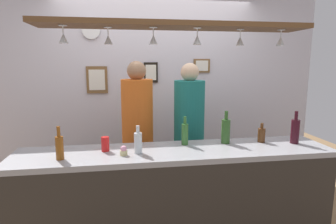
# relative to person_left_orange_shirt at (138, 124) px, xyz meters

# --- Properties ---
(back_wall) EXTENTS (4.40, 0.06, 2.60)m
(back_wall) POSITION_rel_person_left_orange_shirt_xyz_m (0.29, 0.70, 0.26)
(back_wall) COLOR silver
(back_wall) RESTS_ON ground_plane
(bar_counter) EXTENTS (2.70, 0.55, 0.97)m
(bar_counter) POSITION_rel_person_left_orange_shirt_xyz_m (0.29, -0.90, -0.38)
(bar_counter) COLOR #99999E
(bar_counter) RESTS_ON ground_plane
(overhead_glass_rack) EXTENTS (2.20, 0.36, 0.04)m
(overhead_glass_rack) POSITION_rel_person_left_orange_shirt_xyz_m (0.29, -0.70, 0.96)
(overhead_glass_rack) COLOR brown
(hanging_wineglass_far_left) EXTENTS (0.07, 0.07, 0.13)m
(hanging_wineglass_far_left) POSITION_rel_person_left_orange_shirt_xyz_m (-0.58, -0.74, 0.85)
(hanging_wineglass_far_left) COLOR silver
(hanging_wineglass_far_left) RESTS_ON overhead_glass_rack
(hanging_wineglass_left) EXTENTS (0.07, 0.07, 0.13)m
(hanging_wineglass_left) POSITION_rel_person_left_orange_shirt_xyz_m (-0.25, -0.68, 0.85)
(hanging_wineglass_left) COLOR silver
(hanging_wineglass_left) RESTS_ON overhead_glass_rack
(hanging_wineglass_center_left) EXTENTS (0.07, 0.07, 0.13)m
(hanging_wineglass_center_left) POSITION_rel_person_left_orange_shirt_xyz_m (0.10, -0.73, 0.85)
(hanging_wineglass_center_left) COLOR silver
(hanging_wineglass_center_left) RESTS_ON overhead_glass_rack
(hanging_wineglass_center) EXTENTS (0.07, 0.07, 0.13)m
(hanging_wineglass_center) POSITION_rel_person_left_orange_shirt_xyz_m (0.45, -0.76, 0.85)
(hanging_wineglass_center) COLOR silver
(hanging_wineglass_center) RESTS_ON overhead_glass_rack
(hanging_wineglass_center_right) EXTENTS (0.07, 0.07, 0.13)m
(hanging_wineglass_center_right) POSITION_rel_person_left_orange_shirt_xyz_m (0.84, -0.71, 0.85)
(hanging_wineglass_center_right) COLOR silver
(hanging_wineglass_center_right) RESTS_ON overhead_glass_rack
(hanging_wineglass_right) EXTENTS (0.07, 0.07, 0.13)m
(hanging_wineglass_right) POSITION_rel_person_left_orange_shirt_xyz_m (1.19, -0.74, 0.85)
(hanging_wineglass_right) COLOR silver
(hanging_wineglass_right) RESTS_ON overhead_glass_rack
(person_left_orange_shirt) EXTENTS (0.34, 0.34, 1.72)m
(person_left_orange_shirt) POSITION_rel_person_left_orange_shirt_xyz_m (0.00, 0.00, 0.00)
(person_left_orange_shirt) COLOR #2D334C
(person_left_orange_shirt) RESTS_ON ground_plane
(person_right_teal_shirt) EXTENTS (0.34, 0.34, 1.70)m
(person_right_teal_shirt) POSITION_rel_person_left_orange_shirt_xyz_m (0.58, 0.00, -0.01)
(person_right_teal_shirt) COLOR #2D334C
(person_right_teal_shirt) RESTS_ON ground_plane
(bottle_beer_green_import) EXTENTS (0.06, 0.06, 0.26)m
(bottle_beer_green_import) POSITION_rel_person_left_orange_shirt_xyz_m (0.40, -0.60, 0.03)
(bottle_beer_green_import) COLOR #336B2D
(bottle_beer_green_import) RESTS_ON bar_counter
(bottle_soda_clear) EXTENTS (0.06, 0.06, 0.23)m
(bottle_soda_clear) POSITION_rel_person_left_orange_shirt_xyz_m (-0.04, -0.78, 0.02)
(bottle_soda_clear) COLOR silver
(bottle_soda_clear) RESTS_ON bar_counter
(bottle_beer_amber_tall) EXTENTS (0.06, 0.06, 0.26)m
(bottle_beer_amber_tall) POSITION_rel_person_left_orange_shirt_xyz_m (-0.63, -0.85, 0.03)
(bottle_beer_amber_tall) COLOR brown
(bottle_beer_amber_tall) RESTS_ON bar_counter
(bottle_wine_dark_red) EXTENTS (0.08, 0.08, 0.30)m
(bottle_wine_dark_red) POSITION_rel_person_left_orange_shirt_xyz_m (1.40, -0.72, 0.05)
(bottle_wine_dark_red) COLOR #380F19
(bottle_wine_dark_red) RESTS_ON bar_counter
(bottle_beer_brown_stubby) EXTENTS (0.07, 0.07, 0.18)m
(bottle_beer_brown_stubby) POSITION_rel_person_left_orange_shirt_xyz_m (1.12, -0.63, 0.00)
(bottle_beer_brown_stubby) COLOR #512D14
(bottle_beer_brown_stubby) RESTS_ON bar_counter
(bottle_champagne_green) EXTENTS (0.08, 0.08, 0.30)m
(bottle_champagne_green) POSITION_rel_person_left_orange_shirt_xyz_m (0.78, -0.61, 0.05)
(bottle_champagne_green) COLOR #2D5623
(bottle_champagne_green) RESTS_ON bar_counter
(drink_can) EXTENTS (0.07, 0.07, 0.12)m
(drink_can) POSITION_rel_person_left_orange_shirt_xyz_m (-0.30, -0.69, -0.01)
(drink_can) COLOR red
(drink_can) RESTS_ON bar_counter
(cupcake) EXTENTS (0.06, 0.06, 0.08)m
(cupcake) POSITION_rel_person_left_orange_shirt_xyz_m (-0.15, -0.82, -0.03)
(cupcake) COLOR beige
(cupcake) RESTS_ON bar_counter
(picture_frame_upper_small) EXTENTS (0.22, 0.02, 0.18)m
(picture_frame_upper_small) POSITION_rel_person_left_orange_shirt_xyz_m (0.90, 0.66, 0.63)
(picture_frame_upper_small) COLOR brown
(picture_frame_upper_small) RESTS_ON back_wall
(picture_frame_caricature) EXTENTS (0.26, 0.02, 0.34)m
(picture_frame_caricature) POSITION_rel_person_left_orange_shirt_xyz_m (-0.47, 0.66, 0.45)
(picture_frame_caricature) COLOR brown
(picture_frame_caricature) RESTS_ON back_wall
(picture_frame_crest) EXTENTS (0.18, 0.02, 0.26)m
(picture_frame_crest) POSITION_rel_person_left_orange_shirt_xyz_m (0.21, 0.66, 0.54)
(picture_frame_crest) COLOR black
(picture_frame_crest) RESTS_ON back_wall
(wall_clock) EXTENTS (0.22, 0.03, 0.22)m
(wall_clock) POSITION_rel_person_left_orange_shirt_xyz_m (-0.52, 0.65, 1.06)
(wall_clock) COLOR white
(wall_clock) RESTS_ON back_wall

